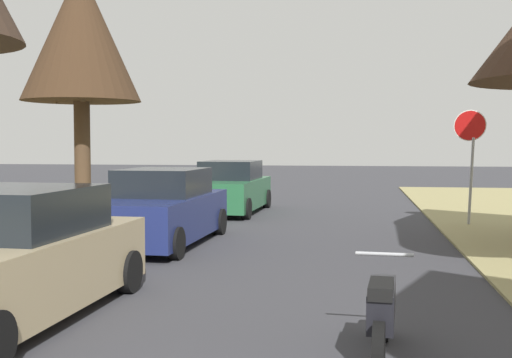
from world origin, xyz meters
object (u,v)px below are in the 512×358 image
object	(u,v)px
street_tree_left_mid_b	(81,36)
parked_sedan_green	(230,189)
stop_sign_far	(470,142)
parked_motorcycle	(382,314)
parked_sedan_tan	(8,260)
parked_sedan_navy	(161,210)

from	to	relation	value
street_tree_left_mid_b	parked_sedan_green	xyz separation A→B (m)	(3.76, 2.21, -4.36)
stop_sign_far	parked_sedan_green	distance (m)	7.19
parked_sedan_green	parked_motorcycle	distance (m)	13.66
stop_sign_far	parked_motorcycle	distance (m)	11.22
street_tree_left_mid_b	parked_sedan_green	bearing A→B (deg)	30.43
parked_sedan_tan	parked_motorcycle	world-z (taller)	parked_sedan_tan
street_tree_left_mid_b	parked_sedan_navy	distance (m)	6.94
street_tree_left_mid_b	parked_sedan_navy	world-z (taller)	street_tree_left_mid_b
street_tree_left_mid_b	parked_sedan_green	distance (m)	6.17
street_tree_left_mid_b	parked_sedan_navy	size ratio (longest dim) A/B	1.56
parked_sedan_navy	parked_sedan_green	world-z (taller)	same
street_tree_left_mid_b	parked_sedan_tan	distance (m)	11.43
parked_sedan_tan	stop_sign_far	bearing A→B (deg)	55.03
parked_motorcycle	stop_sign_far	bearing A→B (deg)	76.44
stop_sign_far	parked_sedan_navy	size ratio (longest dim) A/B	0.66
parked_sedan_navy	stop_sign_far	bearing A→B (deg)	30.33
street_tree_left_mid_b	parked_sedan_tan	world-z (taller)	street_tree_left_mid_b
parked_sedan_tan	parked_sedan_green	xyz separation A→B (m)	(0.27, 12.17, 0.00)
stop_sign_far	parked_sedan_green	xyz separation A→B (m)	(-6.67, 2.25, -1.43)
street_tree_left_mid_b	parked_sedan_tan	size ratio (longest dim) A/B	1.56
street_tree_left_mid_b	parked_sedan_navy	xyz separation A→B (m)	(3.54, -4.07, -4.36)
street_tree_left_mid_b	parked_motorcycle	world-z (taller)	street_tree_left_mid_b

